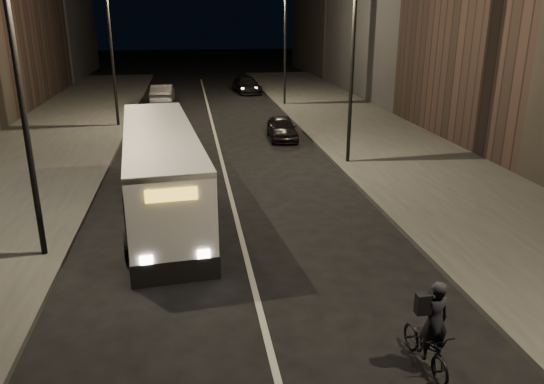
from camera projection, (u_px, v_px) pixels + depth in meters
name	position (u px, v px, depth m)	size (l,w,h in m)	color
ground	(262.00, 318.00, 12.01)	(180.00, 180.00, 0.00)	black
sidewalk_right	(392.00, 150.00, 26.32)	(7.00, 70.00, 0.16)	#333331
sidewalk_left	(32.00, 164.00, 23.81)	(7.00, 70.00, 0.16)	#333331
streetlight_right_mid	(347.00, 42.00, 22.28)	(1.20, 0.44, 8.12)	black
streetlight_right_far	(281.00, 30.00, 37.23)	(1.20, 0.44, 8.12)	black
streetlight_left_near	(27.00, 63.00, 13.22)	(1.20, 0.44, 8.12)	black
streetlight_left_far	(115.00, 34.00, 30.05)	(1.20, 0.44, 8.12)	black
city_bus	(161.00, 168.00, 17.92)	(3.29, 10.88, 2.89)	white
cyclist_on_bicycle	(428.00, 339.00, 10.14)	(0.73, 1.74, 1.95)	black
car_near	(282.00, 128.00, 28.66)	(1.44, 3.59, 1.22)	black
car_mid	(163.00, 94.00, 39.70)	(1.55, 4.45, 1.47)	#3C3C3E
car_far	(247.00, 85.00, 45.08)	(1.87, 4.59, 1.33)	black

